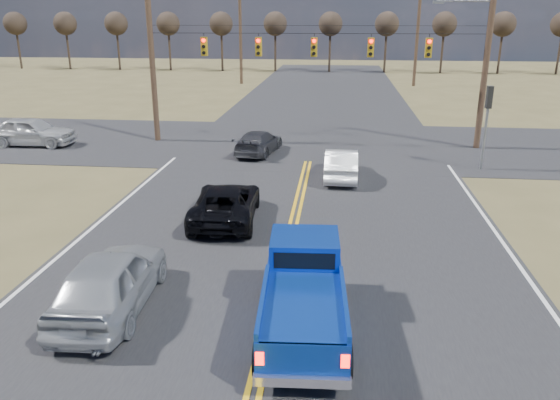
# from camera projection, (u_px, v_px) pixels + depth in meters

# --- Properties ---
(ground) EXTENTS (160.00, 160.00, 0.00)m
(ground) POSITION_uv_depth(u_px,v_px,m) (275.00, 301.00, 13.90)
(ground) COLOR brown
(ground) RESTS_ON ground
(road_main) EXTENTS (14.00, 120.00, 0.02)m
(road_main) POSITION_uv_depth(u_px,v_px,m) (302.00, 186.00, 23.32)
(road_main) COLOR #28282B
(road_main) RESTS_ON ground
(road_cross) EXTENTS (120.00, 12.00, 0.02)m
(road_cross) POSITION_uv_depth(u_px,v_px,m) (312.00, 144.00, 30.85)
(road_cross) COLOR #28282B
(road_cross) RESTS_ON ground
(signal_gantry) EXTENTS (19.60, 4.83, 10.00)m
(signal_gantry) POSITION_uv_depth(u_px,v_px,m) (323.00, 52.00, 28.97)
(signal_gantry) COLOR #473323
(signal_gantry) RESTS_ON ground
(utility_poles) EXTENTS (19.60, 58.32, 10.00)m
(utility_poles) POSITION_uv_depth(u_px,v_px,m) (313.00, 50.00, 28.23)
(utility_poles) COLOR #473323
(utility_poles) RESTS_ON ground
(treeline) EXTENTS (87.00, 117.80, 7.40)m
(treeline) POSITION_uv_depth(u_px,v_px,m) (321.00, 34.00, 37.46)
(treeline) COLOR #33261C
(treeline) RESTS_ON ground
(pickup_truck) EXTENTS (2.19, 5.03, 1.85)m
(pickup_truck) POSITION_uv_depth(u_px,v_px,m) (304.00, 293.00, 12.43)
(pickup_truck) COLOR black
(pickup_truck) RESTS_ON ground
(silver_suv) EXTENTS (2.06, 4.67, 1.56)m
(silver_suv) POSITION_uv_depth(u_px,v_px,m) (110.00, 280.00, 13.28)
(silver_suv) COLOR #A8ACB1
(silver_suv) RESTS_ON ground
(black_suv) EXTENTS (2.47, 4.80, 1.30)m
(black_suv) POSITION_uv_depth(u_px,v_px,m) (226.00, 203.00, 19.18)
(black_suv) COLOR black
(black_suv) RESTS_ON ground
(white_car_queue) EXTENTS (1.43, 4.04, 1.33)m
(white_car_queue) POSITION_uv_depth(u_px,v_px,m) (341.00, 164.00, 24.18)
(white_car_queue) COLOR white
(white_car_queue) RESTS_ON ground
(dgrey_car_queue) EXTENTS (2.34, 4.38, 1.21)m
(dgrey_car_queue) POSITION_uv_depth(u_px,v_px,m) (258.00, 142.00, 28.58)
(dgrey_car_queue) COLOR #38393E
(dgrey_car_queue) RESTS_ON ground
(cross_car_west) EXTENTS (1.95, 4.74, 1.61)m
(cross_car_west) POSITION_uv_depth(u_px,v_px,m) (31.00, 131.00, 30.26)
(cross_car_west) COLOR silver
(cross_car_west) RESTS_ON ground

